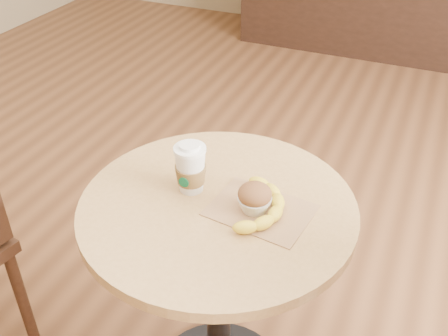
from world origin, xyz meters
name	(u,v)px	position (x,y,z in m)	size (l,w,h in m)	color
cafe_table	(218,266)	(-0.02, 0.02, 0.53)	(0.69, 0.69, 0.75)	black
kraft_bag	(261,210)	(0.09, 0.03, 0.75)	(0.24, 0.18, 0.00)	#9D734C
coffee_cup	(191,170)	(-0.10, 0.04, 0.81)	(0.08, 0.08, 0.13)	silver
muffin	(255,198)	(0.08, 0.02, 0.79)	(0.08, 0.08, 0.08)	silver
banana	(262,206)	(0.09, 0.03, 0.77)	(0.14, 0.23, 0.03)	yellow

